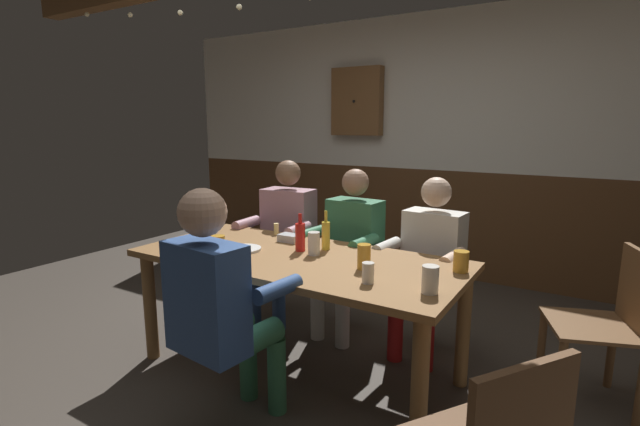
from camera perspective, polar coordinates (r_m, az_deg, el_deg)
ground_plane at (r=3.07m, az=-3.23°, el=-19.05°), size 7.27×7.27×0.00m
back_wall_upper at (r=4.86m, az=13.65°, el=14.18°), size 6.06×0.12×1.51m
back_wall_wainscot at (r=4.95m, az=12.98°, el=-0.92°), size 6.06×0.12×1.07m
dining_table at (r=2.84m, az=-2.80°, el=-7.12°), size 1.99×0.90×0.75m
person_0 at (r=3.70m, az=-4.40°, el=-2.33°), size 0.56×0.54×1.25m
person_1 at (r=3.40m, az=3.66°, el=-3.86°), size 0.55×0.53×1.21m
person_2 at (r=3.17m, az=13.24°, el=-5.42°), size 0.55×0.52×1.19m
person_3 at (r=2.32m, az=-12.30°, el=-10.56°), size 0.57×0.53×1.25m
chair_empty_near_left at (r=3.01m, az=31.95°, el=-11.36°), size 0.56×0.56×0.88m
table_candle at (r=3.34m, az=-5.39°, el=-1.95°), size 0.04×0.04×0.08m
condiment_caddy at (r=3.14m, az=-3.77°, el=-3.07°), size 0.14×0.10×0.05m
plate_0 at (r=2.97m, az=-9.28°, el=-4.38°), size 0.21×0.21×0.01m
bottle_0 at (r=2.92m, az=0.72°, el=-2.70°), size 0.05×0.05×0.25m
bottle_1 at (r=2.89m, az=-2.45°, el=-2.89°), size 0.06×0.06×0.24m
bottle_2 at (r=2.75m, az=-13.90°, el=-3.42°), size 0.06×0.06×0.30m
pint_glass_0 at (r=3.20m, az=-13.23°, el=-2.42°), size 0.08×0.08×0.12m
pint_glass_1 at (r=2.84m, az=-12.39°, el=-3.99°), size 0.08×0.08×0.13m
pint_glass_2 at (r=2.55m, az=5.43°, el=-5.37°), size 0.07×0.07×0.14m
pint_glass_3 at (r=2.61m, az=16.94°, el=-5.71°), size 0.08×0.08×0.11m
pint_glass_4 at (r=2.81m, az=-0.76°, el=-3.76°), size 0.07×0.07×0.14m
pint_glass_5 at (r=2.34m, az=5.92°, el=-7.33°), size 0.06×0.06×0.11m
pint_glass_6 at (r=2.25m, az=13.38°, el=-7.95°), size 0.08×0.08×0.13m
wall_dart_cabinet at (r=5.03m, az=4.57°, el=13.49°), size 0.56×0.15×0.70m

